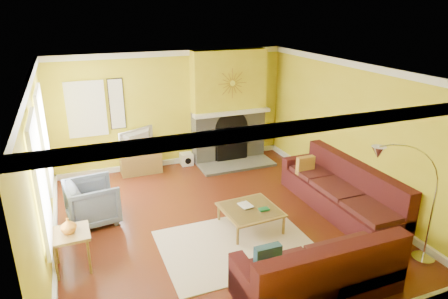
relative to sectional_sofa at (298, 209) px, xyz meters
name	(u,v)px	position (x,y,z in m)	size (l,w,h in m)	color
floor	(218,221)	(-1.11, 0.86, -0.46)	(5.50, 6.00, 0.02)	maroon
ceiling	(217,70)	(-1.11, 0.86, 2.26)	(5.50, 6.00, 0.02)	white
wall_back	(172,110)	(-1.11, 3.87, 0.90)	(5.50, 0.02, 2.70)	yellow
wall_front	(321,245)	(-1.11, -2.15, 0.90)	(5.50, 0.02, 2.70)	yellow
wall_left	(39,175)	(-3.87, 0.86, 0.90)	(0.02, 6.00, 2.70)	yellow
wall_right	(351,133)	(1.65, 0.86, 0.90)	(0.02, 6.00, 2.70)	yellow
baseboard	(218,218)	(-1.11, 0.86, -0.39)	(5.50, 6.00, 0.12)	white
crown_molding	(217,74)	(-1.11, 0.86, 2.19)	(5.50, 6.00, 0.12)	white
window_left_near	(43,139)	(-3.83, 2.16, 1.05)	(0.06, 1.22, 1.72)	white
window_left_far	(39,181)	(-3.83, 0.26, 1.05)	(0.06, 1.22, 1.72)	white
window_back	(86,109)	(-3.01, 3.82, 1.10)	(0.82, 0.06, 1.22)	white
wall_art	(117,104)	(-2.36, 3.83, 1.15)	(0.34, 0.04, 1.14)	white
fireplace	(229,106)	(0.24, 3.66, 0.90)	(1.80, 0.40, 2.70)	gray
mantel	(232,113)	(0.24, 3.42, 0.80)	(1.92, 0.22, 0.08)	white
hearth	(237,165)	(0.24, 3.11, -0.42)	(1.80, 0.70, 0.06)	gray
sunburst	(232,83)	(0.24, 3.43, 1.50)	(0.70, 0.04, 0.70)	olive
rug	(236,245)	(-1.10, 0.02, -0.44)	(2.40, 1.80, 0.02)	beige
sectional_sofa	(298,209)	(0.00, 0.00, 0.00)	(3.28, 3.68, 0.90)	#4B181C
coffee_table	(250,218)	(-0.66, 0.45, -0.26)	(0.94, 0.94, 0.37)	white
media_console	(141,162)	(-1.97, 3.57, -0.20)	(0.92, 0.41, 0.50)	olive
tv	(139,141)	(-1.97, 3.57, 0.32)	(0.93, 0.12, 0.54)	black
subwoofer	(186,159)	(-0.86, 3.66, -0.31)	(0.28, 0.28, 0.28)	white
armchair	(92,202)	(-3.17, 1.66, -0.06)	(0.83, 0.86, 0.78)	slate
side_table	(72,251)	(-3.57, 0.37, -0.15)	(0.55, 0.55, 0.61)	olive
vase	(68,225)	(-3.57, 0.37, 0.27)	(0.22, 0.22, 0.23)	orange
book	(241,207)	(-0.80, 0.54, -0.07)	(0.20, 0.27, 0.03)	white
arc_lamp	(405,209)	(0.85, -1.39, 0.54)	(1.28, 0.36, 1.99)	silver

